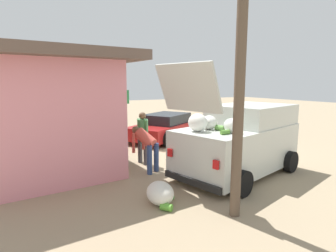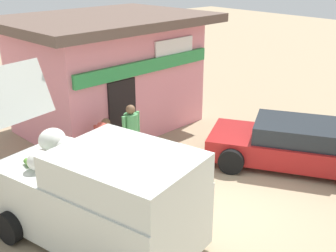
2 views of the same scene
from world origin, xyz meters
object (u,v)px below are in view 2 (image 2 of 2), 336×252
at_px(storefront_bar, 108,71).
at_px(vendor_standing, 131,132).
at_px(customer_bending, 99,143).
at_px(unloaded_banana_pile, 2,184).
at_px(paint_bucket, 227,133).
at_px(delivery_van, 101,195).
at_px(parked_sedan, 296,145).

xyz_separation_m(storefront_bar, vendor_standing, (-1.18, -2.84, -0.80)).
distance_m(customer_bending, unloaded_banana_pile, 2.36).
distance_m(unloaded_banana_pile, paint_bucket, 6.31).
relative_size(delivery_van, parked_sedan, 1.00).
relative_size(unloaded_banana_pile, paint_bucket, 2.88).
bearing_deg(customer_bending, parked_sedan, -34.52).
bearing_deg(parked_sedan, customer_bending, 145.48).
height_order(vendor_standing, paint_bucket, vendor_standing).
xyz_separation_m(storefront_bar, unloaded_banana_pile, (-4.17, -1.98, -1.55)).
distance_m(vendor_standing, unloaded_banana_pile, 3.19).
distance_m(parked_sedan, vendor_standing, 4.18).
xyz_separation_m(vendor_standing, paint_bucket, (3.22, -0.28, -0.80)).
distance_m(parked_sedan, paint_bucket, 2.33).
relative_size(parked_sedan, vendor_standing, 2.73).
bearing_deg(customer_bending, unloaded_banana_pile, 163.95).
bearing_deg(paint_bucket, parked_sedan, -88.97).
height_order(storefront_bar, paint_bucket, storefront_bar).
height_order(delivery_van, parked_sedan, delivery_van).
distance_m(vendor_standing, customer_bending, 0.83).
height_order(customer_bending, paint_bucket, customer_bending).
bearing_deg(parked_sedan, paint_bucket, 91.03).
bearing_deg(unloaded_banana_pile, customer_bending, -16.05).
distance_m(storefront_bar, customer_bending, 3.41).
xyz_separation_m(unloaded_banana_pile, paint_bucket, (6.21, -1.13, -0.06)).
height_order(parked_sedan, customer_bending, customer_bending).
distance_m(delivery_van, customer_bending, 2.70).
xyz_separation_m(parked_sedan, paint_bucket, (-0.04, 2.29, -0.39)).
bearing_deg(delivery_van, parked_sedan, -4.99).
bearing_deg(delivery_van, storefront_bar, 55.83).
height_order(parked_sedan, vendor_standing, vendor_standing).
relative_size(vendor_standing, unloaded_banana_pile, 1.66).
bearing_deg(vendor_standing, delivery_van, -135.95).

